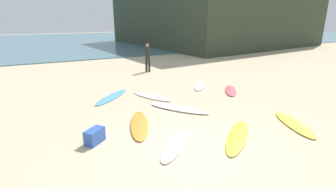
{
  "coord_description": "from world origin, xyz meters",
  "views": [
    {
      "loc": [
        -3.4,
        -5.14,
        3.47
      ],
      "look_at": [
        1.33,
        4.06,
        0.3
      ],
      "focal_mm": 26.87,
      "sensor_mm": 36.0,
      "label": 1
    }
  ],
  "objects": [
    {
      "name": "surfboard_7",
      "position": [
        4.76,
        3.99,
        0.04
      ],
      "size": [
        1.6,
        1.84,
        0.07
      ],
      "primitive_type": "ellipsoid",
      "rotation": [
        0.0,
        0.0,
        -0.66
      ],
      "color": "#DB4F5D",
      "rests_on": "ground_plane"
    },
    {
      "name": "ground_plane",
      "position": [
        0.0,
        0.0,
        0.0
      ],
      "size": [
        120.0,
        120.0,
        0.0
      ],
      "primitive_type": "plane",
      "color": "#C6B28E"
    },
    {
      "name": "coastal_headland",
      "position": [
        18.52,
        24.25,
        4.01
      ],
      "size": [
        22.65,
        22.57,
        8.02
      ],
      "primitive_type": "cube",
      "rotation": [
        0.0,
        0.0,
        0.12
      ],
      "color": "#333D2D",
      "rests_on": "ground_plane"
    },
    {
      "name": "surfboard_5",
      "position": [
        0.94,
        4.89,
        0.03
      ],
      "size": [
        1.44,
        2.23,
        0.07
      ],
      "primitive_type": "ellipsoid",
      "rotation": [
        0.0,
        0.0,
        3.58
      ],
      "color": "white",
      "rests_on": "ground_plane"
    },
    {
      "name": "surfboard_0",
      "position": [
        3.94,
        -0.15,
        0.04
      ],
      "size": [
        1.41,
        2.27,
        0.08
      ],
      "primitive_type": "ellipsoid",
      "rotation": [
        0.0,
        0.0,
        -0.4
      ],
      "color": "yellow",
      "rests_on": "ground_plane"
    },
    {
      "name": "beachgoer_near",
      "position": [
        2.96,
        10.18,
        1.05
      ],
      "size": [
        0.4,
        0.4,
        1.86
      ],
      "rotation": [
        0.0,
        0.0,
        5.53
      ],
      "color": "black",
      "rests_on": "ground_plane"
    },
    {
      "name": "surfboard_2",
      "position": [
        3.98,
        5.47,
        0.04
      ],
      "size": [
        1.79,
        1.85,
        0.08
      ],
      "primitive_type": "ellipsoid",
      "rotation": [
        0.0,
        0.0,
        -0.76
      ],
      "color": "white",
      "rests_on": "ground_plane"
    },
    {
      "name": "surfboard_1",
      "position": [
        -0.71,
        2.19,
        0.04
      ],
      "size": [
        1.39,
        2.5,
        0.09
      ],
      "primitive_type": "ellipsoid",
      "rotation": [
        0.0,
        0.0,
        2.79
      ],
      "color": "orange",
      "rests_on": "ground_plane"
    },
    {
      "name": "beach_cooler",
      "position": [
        -2.28,
        1.64,
        0.21
      ],
      "size": [
        0.66,
        0.63,
        0.43
      ],
      "primitive_type": "cube",
      "rotation": [
        0.0,
        0.0,
        3.84
      ],
      "color": "#2D56B2",
      "rests_on": "ground_plane"
    },
    {
      "name": "surfboard_8",
      "position": [
        1.6,
        0.01,
        0.03
      ],
      "size": [
        2.27,
        2.03,
        0.07
      ],
      "primitive_type": "ellipsoid",
      "rotation": [
        0.0,
        0.0,
        2.27
      ],
      "color": "yellow",
      "rests_on": "ground_plane"
    },
    {
      "name": "ocean_water",
      "position": [
        0.0,
        36.82,
        0.04
      ],
      "size": [
        120.0,
        40.0,
        0.08
      ],
      "primitive_type": "cube",
      "color": "slate",
      "rests_on": "ground_plane"
    },
    {
      "name": "surfboard_6",
      "position": [
        1.24,
        2.93,
        0.04
      ],
      "size": [
        1.94,
        2.38,
        0.09
      ],
      "primitive_type": "ellipsoid",
      "rotation": [
        0.0,
        0.0,
        3.76
      ],
      "color": "silver",
      "rests_on": "ground_plane"
    },
    {
      "name": "surfboard_4",
      "position": [
        -0.71,
        5.69,
        0.03
      ],
      "size": [
        2.17,
        2.2,
        0.06
      ],
      "primitive_type": "ellipsoid",
      "rotation": [
        0.0,
        0.0,
        -0.78
      ],
      "color": "#519DDC",
      "rests_on": "ground_plane"
    },
    {
      "name": "surfboard_3",
      "position": [
        -0.3,
        0.45,
        0.03
      ],
      "size": [
        1.85,
        1.87,
        0.07
      ],
      "primitive_type": "ellipsoid",
      "rotation": [
        0.0,
        0.0,
        2.36
      ],
      "color": "beige",
      "rests_on": "ground_plane"
    }
  ]
}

